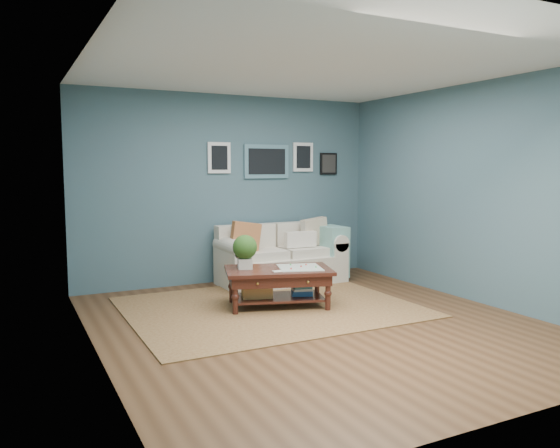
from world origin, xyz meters
TOP-DOWN VIEW (x-y plane):
  - room_shell at (0.02, 0.06)m, footprint 5.00×5.02m
  - area_rug at (-0.17, 0.84)m, footprint 3.28×2.63m
  - loveseat at (0.66, 2.02)m, footprint 1.83×0.83m
  - coffee_table at (-0.12, 0.84)m, footprint 1.40×1.07m

SIDE VIEW (x-z plane):
  - area_rug at x=-0.17m, z-range 0.00..0.01m
  - loveseat at x=0.66m, z-range -0.09..0.85m
  - coffee_table at x=-0.12m, z-range -0.05..0.82m
  - room_shell at x=0.02m, z-range 0.01..2.71m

